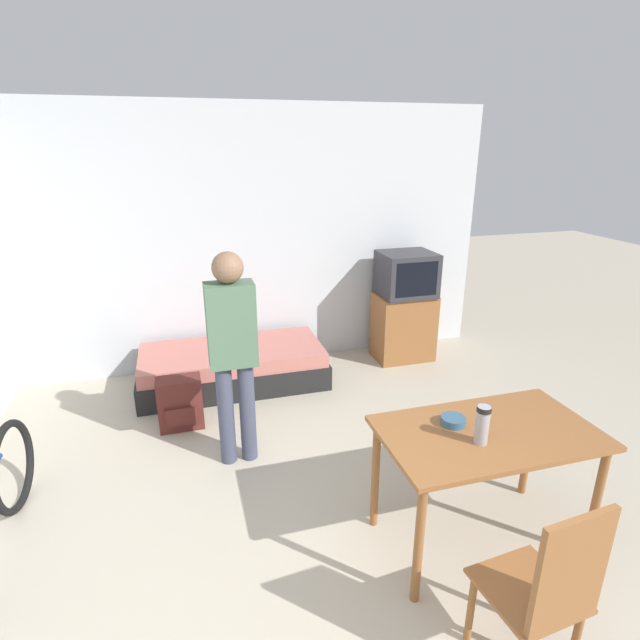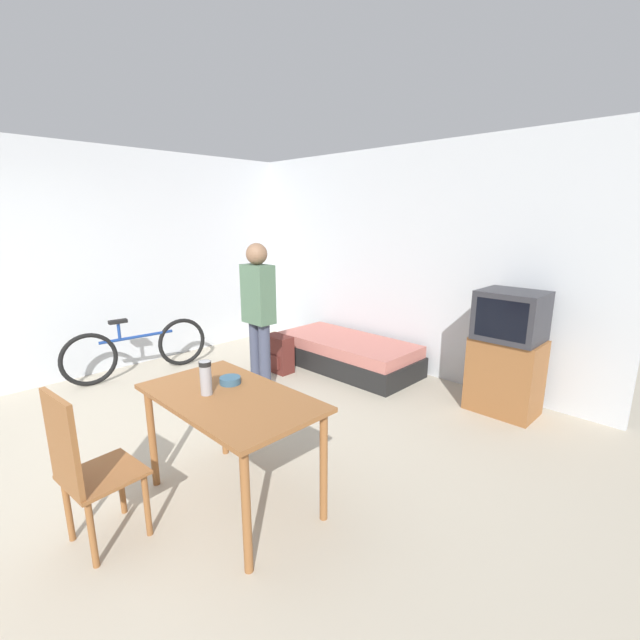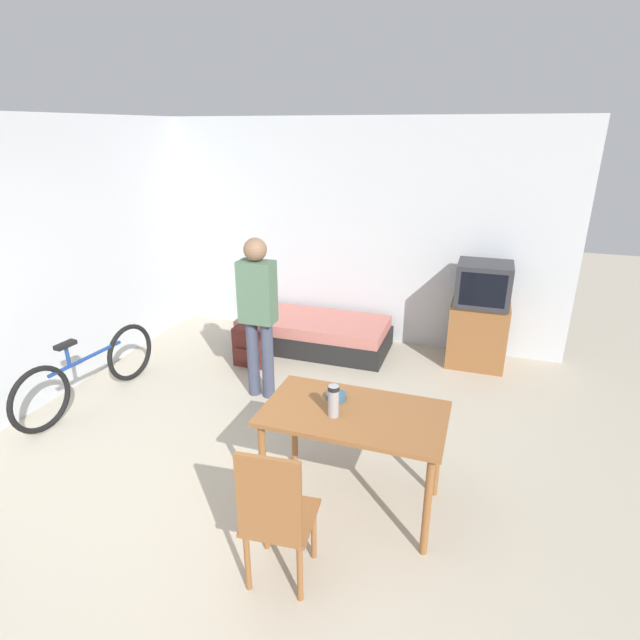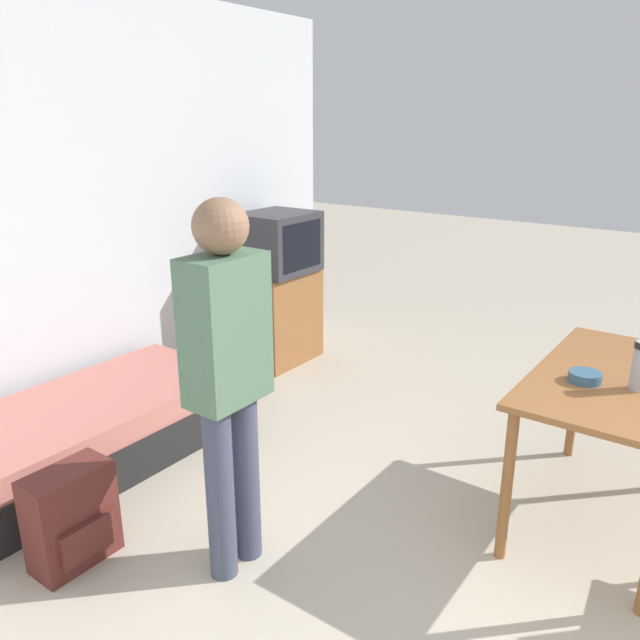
{
  "view_description": "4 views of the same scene",
  "coord_description": "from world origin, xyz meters",
  "px_view_note": "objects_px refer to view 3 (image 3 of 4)",
  "views": [
    {
      "loc": [
        -0.59,
        -1.3,
        2.32
      ],
      "look_at": [
        0.43,
        2.21,
        1.01
      ],
      "focal_mm": 28.0,
      "sensor_mm": 36.0,
      "label": 1
    },
    {
      "loc": [
        3.23,
        -0.62,
        1.89
      ],
      "look_at": [
        0.43,
        2.23,
        0.92
      ],
      "focal_mm": 24.0,
      "sensor_mm": 36.0,
      "label": 2
    },
    {
      "loc": [
        1.74,
        -2.05,
        2.57
      ],
      "look_at": [
        0.38,
        1.96,
        0.93
      ],
      "focal_mm": 28.0,
      "sensor_mm": 36.0,
      "label": 3
    },
    {
      "loc": [
        -1.94,
        0.36,
        1.91
      ],
      "look_at": [
        0.53,
        2.15,
        0.92
      ],
      "focal_mm": 35.0,
      "sensor_mm": 36.0,
      "label": 4
    }
  ],
  "objects_px": {
    "tv": "(480,315)",
    "backpack": "(250,347)",
    "daybed": "(314,333)",
    "wooden_chair": "(275,514)",
    "bicycle": "(89,373)",
    "thermos_flask": "(333,399)",
    "dining_table": "(354,424)",
    "person_standing": "(258,308)",
    "mate_bowl": "(336,396)"
  },
  "relations": [
    {
      "from": "dining_table",
      "to": "mate_bowl",
      "type": "relative_size",
      "value": 8.61
    },
    {
      "from": "thermos_flask",
      "to": "mate_bowl",
      "type": "relative_size",
      "value": 1.56
    },
    {
      "from": "tv",
      "to": "person_standing",
      "type": "bearing_deg",
      "value": -145.01
    },
    {
      "from": "daybed",
      "to": "backpack",
      "type": "xyz_separation_m",
      "value": [
        -0.52,
        -0.7,
        0.04
      ]
    },
    {
      "from": "bicycle",
      "to": "person_standing",
      "type": "xyz_separation_m",
      "value": [
        1.54,
        0.67,
        0.63
      ]
    },
    {
      "from": "thermos_flask",
      "to": "mate_bowl",
      "type": "bearing_deg",
      "value": 102.04
    },
    {
      "from": "tv",
      "to": "mate_bowl",
      "type": "xyz_separation_m",
      "value": [
        -0.9,
        -2.54,
        0.18
      ]
    },
    {
      "from": "person_standing",
      "to": "thermos_flask",
      "type": "distance_m",
      "value": 1.78
    },
    {
      "from": "bicycle",
      "to": "thermos_flask",
      "type": "bearing_deg",
      "value": -13.71
    },
    {
      "from": "person_standing",
      "to": "mate_bowl",
      "type": "xyz_separation_m",
      "value": [
        1.13,
        -1.12,
        -0.15
      ]
    },
    {
      "from": "daybed",
      "to": "dining_table",
      "type": "xyz_separation_m",
      "value": [
        1.18,
        -2.53,
        0.48
      ]
    },
    {
      "from": "daybed",
      "to": "bicycle",
      "type": "bearing_deg",
      "value": -130.16
    },
    {
      "from": "tv",
      "to": "person_standing",
      "type": "distance_m",
      "value": 2.5
    },
    {
      "from": "thermos_flask",
      "to": "mate_bowl",
      "type": "distance_m",
      "value": 0.24
    },
    {
      "from": "tv",
      "to": "thermos_flask",
      "type": "bearing_deg",
      "value": -107.29
    },
    {
      "from": "bicycle",
      "to": "mate_bowl",
      "type": "distance_m",
      "value": 2.75
    },
    {
      "from": "daybed",
      "to": "thermos_flask",
      "type": "xyz_separation_m",
      "value": [
        1.06,
        -2.62,
        0.71
      ]
    },
    {
      "from": "person_standing",
      "to": "thermos_flask",
      "type": "relative_size",
      "value": 7.28
    },
    {
      "from": "mate_bowl",
      "to": "backpack",
      "type": "relative_size",
      "value": 0.31
    },
    {
      "from": "tv",
      "to": "backpack",
      "type": "distance_m",
      "value": 2.61
    },
    {
      "from": "backpack",
      "to": "dining_table",
      "type": "bearing_deg",
      "value": -47.02
    },
    {
      "from": "wooden_chair",
      "to": "backpack",
      "type": "distance_m",
      "value": 3.05
    },
    {
      "from": "daybed",
      "to": "person_standing",
      "type": "distance_m",
      "value": 1.5
    },
    {
      "from": "tv",
      "to": "mate_bowl",
      "type": "distance_m",
      "value": 2.7
    },
    {
      "from": "wooden_chair",
      "to": "bicycle",
      "type": "relative_size",
      "value": 0.58
    },
    {
      "from": "daybed",
      "to": "backpack",
      "type": "bearing_deg",
      "value": -126.93
    },
    {
      "from": "tv",
      "to": "thermos_flask",
      "type": "xyz_separation_m",
      "value": [
        -0.86,
        -2.75,
        0.28
      ]
    },
    {
      "from": "wooden_chair",
      "to": "person_standing",
      "type": "bearing_deg",
      "value": 117.26
    },
    {
      "from": "person_standing",
      "to": "thermos_flask",
      "type": "xyz_separation_m",
      "value": [
        1.18,
        -1.33,
        -0.05
      ]
    },
    {
      "from": "wooden_chair",
      "to": "backpack",
      "type": "xyz_separation_m",
      "value": [
        -1.47,
        2.65,
        -0.31
      ]
    },
    {
      "from": "daybed",
      "to": "mate_bowl",
      "type": "relative_size",
      "value": 12.72
    },
    {
      "from": "wooden_chair",
      "to": "tv",
      "type": "bearing_deg",
      "value": 74.39
    },
    {
      "from": "bicycle",
      "to": "tv",
      "type": "bearing_deg",
      "value": 30.3
    },
    {
      "from": "tv",
      "to": "bicycle",
      "type": "height_order",
      "value": "tv"
    },
    {
      "from": "person_standing",
      "to": "mate_bowl",
      "type": "bearing_deg",
      "value": -44.7
    },
    {
      "from": "dining_table",
      "to": "wooden_chair",
      "type": "distance_m",
      "value": 0.87
    },
    {
      "from": "wooden_chair",
      "to": "thermos_flask",
      "type": "distance_m",
      "value": 0.82
    },
    {
      "from": "bicycle",
      "to": "backpack",
      "type": "xyz_separation_m",
      "value": [
        1.13,
        1.26,
        -0.09
      ]
    },
    {
      "from": "thermos_flask",
      "to": "backpack",
      "type": "relative_size",
      "value": 0.49
    },
    {
      "from": "daybed",
      "to": "bicycle",
      "type": "xyz_separation_m",
      "value": [
        -1.65,
        -1.96,
        0.13
      ]
    },
    {
      "from": "thermos_flask",
      "to": "person_standing",
      "type": "bearing_deg",
      "value": 131.5
    },
    {
      "from": "bicycle",
      "to": "backpack",
      "type": "bearing_deg",
      "value": 48.17
    },
    {
      "from": "thermos_flask",
      "to": "wooden_chair",
      "type": "bearing_deg",
      "value": -98.99
    },
    {
      "from": "tv",
      "to": "wooden_chair",
      "type": "bearing_deg",
      "value": -105.61
    },
    {
      "from": "tv",
      "to": "backpack",
      "type": "bearing_deg",
      "value": -161.32
    },
    {
      "from": "wooden_chair",
      "to": "mate_bowl",
      "type": "xyz_separation_m",
      "value": [
        0.07,
        0.94,
        0.26
      ]
    },
    {
      "from": "daybed",
      "to": "wooden_chair",
      "type": "height_order",
      "value": "wooden_chair"
    },
    {
      "from": "backpack",
      "to": "person_standing",
      "type": "bearing_deg",
      "value": -55.3
    },
    {
      "from": "dining_table",
      "to": "thermos_flask",
      "type": "relative_size",
      "value": 5.53
    },
    {
      "from": "daybed",
      "to": "person_standing",
      "type": "bearing_deg",
      "value": -94.95
    }
  ]
}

